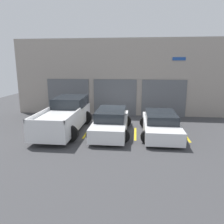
# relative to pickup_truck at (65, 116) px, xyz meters

# --- Properties ---
(ground_plane) EXTENTS (28.00, 28.00, 0.00)m
(ground_plane) POSITION_rel_pickup_truck_xyz_m (2.72, 1.11, -0.85)
(ground_plane) COLOR #3D3D3F
(shophouse_building) EXTENTS (15.56, 0.68, 5.60)m
(shophouse_building) POSITION_rel_pickup_truck_xyz_m (2.72, 4.40, 1.89)
(shophouse_building) COLOR #9E9389
(shophouse_building) RESTS_ON ground
(pickup_truck) EXTENTS (2.55, 5.36, 1.79)m
(pickup_truck) POSITION_rel_pickup_truck_xyz_m (0.00, 0.00, 0.00)
(pickup_truck) COLOR white
(pickup_truck) RESTS_ON ground
(sedan_white) EXTENTS (2.19, 4.61, 1.34)m
(sedan_white) POSITION_rel_pickup_truck_xyz_m (2.72, -0.25, -0.22)
(sedan_white) COLOR white
(sedan_white) RESTS_ON ground
(sedan_side) EXTENTS (2.22, 4.45, 1.23)m
(sedan_side) POSITION_rel_pickup_truck_xyz_m (5.45, -0.25, -0.27)
(sedan_side) COLOR white
(sedan_side) RESTS_ON ground
(parking_stripe_far_left) EXTENTS (0.12, 2.20, 0.01)m
(parking_stripe_far_left) POSITION_rel_pickup_truck_xyz_m (-1.36, -0.28, -0.85)
(parking_stripe_far_left) COLOR gold
(parking_stripe_far_left) RESTS_ON ground
(parking_stripe_left) EXTENTS (0.12, 2.20, 0.01)m
(parking_stripe_left) POSITION_rel_pickup_truck_xyz_m (1.36, -0.28, -0.85)
(parking_stripe_left) COLOR gold
(parking_stripe_left) RESTS_ON ground
(parking_stripe_centre) EXTENTS (0.12, 2.20, 0.01)m
(parking_stripe_centre) POSITION_rel_pickup_truck_xyz_m (4.08, -0.28, -0.85)
(parking_stripe_centre) COLOR gold
(parking_stripe_centre) RESTS_ON ground
(parking_stripe_right) EXTENTS (0.12, 2.20, 0.01)m
(parking_stripe_right) POSITION_rel_pickup_truck_xyz_m (6.81, -0.28, -0.85)
(parking_stripe_right) COLOR gold
(parking_stripe_right) RESTS_ON ground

